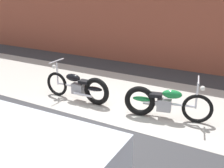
% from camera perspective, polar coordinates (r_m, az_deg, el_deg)
% --- Properties ---
extents(ground_plane, '(80.00, 80.00, 0.00)m').
position_cam_1_polar(ground_plane, '(6.17, -1.09, -8.31)').
color(ground_plane, '#38383A').
extents(sidewalk_slab, '(36.00, 3.50, 0.01)m').
position_cam_1_polar(sidewalk_slab, '(7.58, 5.70, -2.87)').
color(sidewalk_slab, '#B2ADA3').
rests_on(sidewalk_slab, ground).
extents(motorcycle_black, '(2.01, 0.58, 1.03)m').
position_cam_1_polar(motorcycle_black, '(7.25, -6.57, -0.62)').
color(motorcycle_black, black).
rests_on(motorcycle_black, ground).
extents(motorcycle_green, '(1.98, 0.71, 1.03)m').
position_cam_1_polar(motorcycle_green, '(6.36, 10.17, -3.74)').
color(motorcycle_green, black).
rests_on(motorcycle_green, ground).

